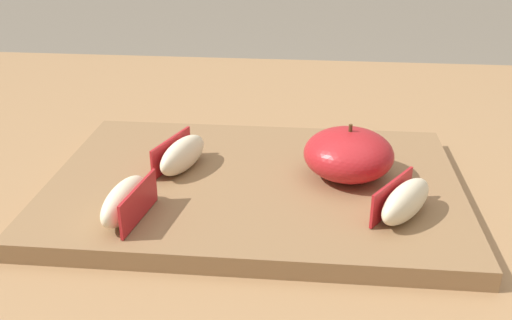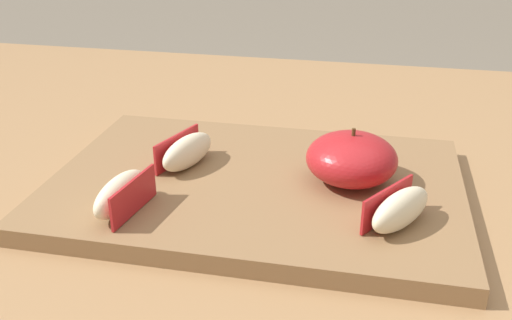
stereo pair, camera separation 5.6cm
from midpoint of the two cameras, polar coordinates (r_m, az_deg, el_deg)
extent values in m
cube|color=#9E754C|center=(0.65, 8.30, -1.72)|extent=(1.39, 0.84, 0.03)
cube|color=#9E754C|center=(1.32, -20.26, -6.18)|extent=(0.06, 0.06, 0.70)
cube|color=olive|center=(0.57, 2.80, -2.68)|extent=(0.40, 0.27, 0.02)
ellipsoid|color=#B21E23|center=(0.57, 12.17, 0.06)|extent=(0.09, 0.09, 0.05)
cylinder|color=#4C3319|center=(0.56, 12.41, 2.49)|extent=(0.00, 0.00, 0.01)
ellipsoid|color=beige|center=(0.59, -4.02, 0.76)|extent=(0.05, 0.08, 0.03)
cube|color=#B21E23|center=(0.60, -5.06, 1.03)|extent=(0.03, 0.07, 0.03)
ellipsoid|color=beige|center=(0.51, 17.11, -4.74)|extent=(0.06, 0.08, 0.03)
cube|color=#B21E23|center=(0.51, 15.84, -4.24)|extent=(0.04, 0.06, 0.03)
ellipsoid|color=beige|center=(0.52, -10.12, -3.36)|extent=(0.03, 0.08, 0.03)
cube|color=#B21E23|center=(0.51, -8.83, -3.63)|extent=(0.01, 0.07, 0.03)
camera|label=1|loc=(0.03, -87.14, 1.35)|focal=40.84mm
camera|label=2|loc=(0.03, 92.86, -1.35)|focal=40.84mm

